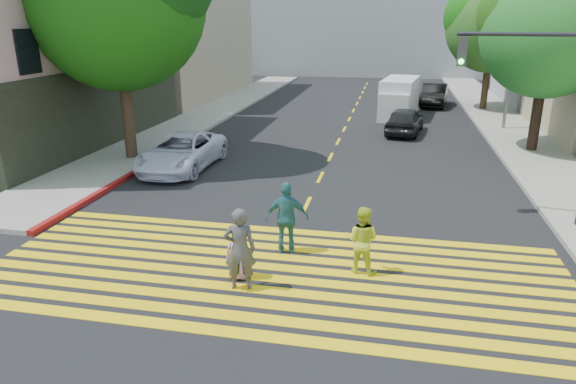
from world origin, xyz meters
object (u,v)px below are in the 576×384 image
(white_sedan, at_px, (182,152))
(dark_car_parked, at_px, (434,95))
(tree_right_near, at_px, (553,22))
(traffic_signal, at_px, (557,98))
(pedestrian_woman, at_px, (362,240))
(pedestrian_extra, at_px, (287,218))
(tree_right_far, at_px, (495,21))
(pedestrian_child, at_px, (238,253))
(pedestrian_man, at_px, (240,249))
(dark_car_near, at_px, (405,120))
(silver_car, at_px, (405,90))
(white_van, at_px, (399,99))

(white_sedan, distance_m, dark_car_parked, 20.83)
(tree_right_near, bearing_deg, traffic_signal, -102.25)
(pedestrian_woman, xyz_separation_m, traffic_signal, (4.72, 3.92, 2.80))
(tree_right_near, distance_m, pedestrian_extra, 15.45)
(traffic_signal, bearing_deg, tree_right_near, 87.25)
(tree_right_far, bearing_deg, tree_right_near, -87.83)
(tree_right_far, distance_m, pedestrian_child, 26.75)
(pedestrian_man, distance_m, dark_car_near, 17.45)
(silver_car, xyz_separation_m, dark_car_parked, (1.91, -2.86, 0.05))
(pedestrian_man, height_order, dark_car_near, pedestrian_man)
(white_sedan, bearing_deg, pedestrian_child, -58.78)
(pedestrian_child, distance_m, pedestrian_extra, 1.80)
(pedestrian_man, bearing_deg, white_sedan, -72.79)
(tree_right_near, height_order, white_sedan, tree_right_near)
(white_sedan, height_order, white_van, white_van)
(pedestrian_child, height_order, white_sedan, white_sedan)
(pedestrian_woman, bearing_deg, traffic_signal, -126.87)
(dark_car_parked, height_order, white_van, white_van)
(traffic_signal, bearing_deg, tree_right_far, 95.18)
(pedestrian_man, relative_size, dark_car_near, 0.46)
(tree_right_far, xyz_separation_m, white_sedan, (-13.65, -16.57, -4.81))
(white_sedan, relative_size, dark_car_parked, 1.09)
(pedestrian_man, xyz_separation_m, white_van, (3.30, 21.77, 0.14))
(tree_right_near, xyz_separation_m, tree_right_far, (-0.42, 11.10, 0.05))
(pedestrian_woman, relative_size, silver_car, 0.34)
(pedestrian_woman, bearing_deg, pedestrian_child, 31.29)
(pedestrian_woman, height_order, pedestrian_child, pedestrian_woman)
(dark_car_near, bearing_deg, dark_car_parked, -93.07)
(pedestrian_woman, relative_size, dark_car_parked, 0.36)
(pedestrian_extra, bearing_deg, traffic_signal, -165.32)
(pedestrian_child, xyz_separation_m, dark_car_parked, (5.83, 26.12, 0.13))
(dark_car_near, xyz_separation_m, dark_car_parked, (2.02, 9.48, 0.06))
(silver_car, bearing_deg, tree_right_far, 141.86)
(dark_car_parked, relative_size, white_van, 0.90)
(tree_right_near, xyz_separation_m, dark_car_parked, (-3.48, 12.46, -4.70))
(white_sedan, bearing_deg, pedestrian_extra, -48.94)
(pedestrian_child, distance_m, traffic_signal, 9.28)
(traffic_signal, bearing_deg, pedestrian_child, -137.61)
(pedestrian_man, relative_size, pedestrian_child, 1.51)
(tree_right_far, xyz_separation_m, silver_car, (-4.97, 4.22, -4.80))
(pedestrian_extra, distance_m, silver_car, 27.56)
(white_sedan, bearing_deg, dark_car_near, 45.69)
(white_van, bearing_deg, tree_right_near, -44.56)
(tree_right_far, relative_size, pedestrian_man, 4.39)
(pedestrian_woman, bearing_deg, pedestrian_extra, -7.88)
(pedestrian_woman, xyz_separation_m, pedestrian_extra, (-1.89, 0.74, 0.11))
(white_van, xyz_separation_m, traffic_signal, (3.90, -16.57, 2.52))
(traffic_signal, bearing_deg, dark_car_near, 116.27)
(tree_right_far, bearing_deg, white_van, -147.77)
(tree_right_far, height_order, traffic_signal, tree_right_far)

